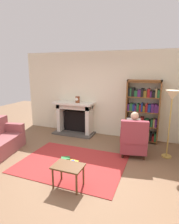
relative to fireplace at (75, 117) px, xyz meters
The scene contains 11 objects.
ground 2.52m from the fireplace, 69.68° to the right, with size 14.00×14.00×0.00m, color brown.
back_wall 1.18m from the fireplace, 16.48° to the left, with size 5.60×0.10×2.70m, color beige.
area_rug 2.24m from the fireplace, 66.93° to the right, with size 2.40×1.80×0.01m, color #A22B29.
fireplace is the anchor object (origin of this frame).
mantel_clock 0.63m from the fireplace, 34.22° to the right, with size 0.14×0.14×0.21m.
bookshelf 2.23m from the fireplace, ahead, with size 0.96×0.32×1.85m.
armchair_reading 2.38m from the fireplace, 27.01° to the right, with size 0.75×0.73×0.97m.
seated_reader 2.31m from the fireplace, 24.71° to the right, with size 0.42×0.58×1.14m.
side_table 3.06m from the fireplace, 66.96° to the right, with size 0.56×0.39×0.44m.
scattered_books 2.17m from the fireplace, 68.06° to the right, with size 0.53×0.39×0.04m.
floor_lamp 3.15m from the fireplace, 15.71° to the right, with size 0.32×0.32×1.67m.
Camera 1 is at (1.84, -3.27, 2.16)m, focal length 30.10 mm.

